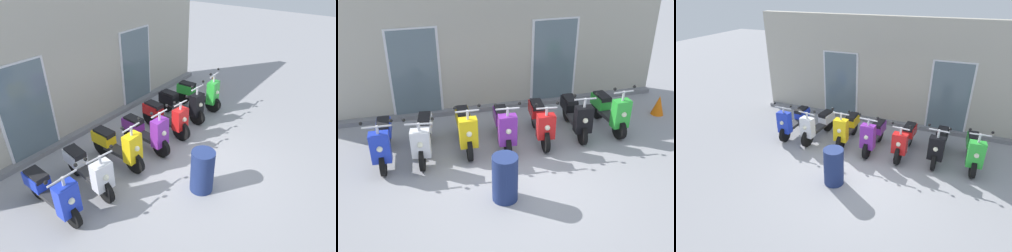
{
  "view_description": "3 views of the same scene",
  "coord_description": "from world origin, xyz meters",
  "views": [
    {
      "loc": [
        -4.65,
        -2.82,
        4.33
      ],
      "look_at": [
        0.16,
        0.74,
        0.73
      ],
      "focal_mm": 32.27,
      "sensor_mm": 36.0,
      "label": 1
    },
    {
      "loc": [
        -1.91,
        -6.29,
        4.83
      ],
      "look_at": [
        -0.11,
        0.75,
        0.77
      ],
      "focal_mm": 42.98,
      "sensor_mm": 36.0,
      "label": 2
    },
    {
      "loc": [
        1.81,
        -5.75,
        4.33
      ],
      "look_at": [
        -0.75,
        0.79,
        0.84
      ],
      "focal_mm": 30.8,
      "sensor_mm": 36.0,
      "label": 3
    }
  ],
  "objects": [
    {
      "name": "scooter_yellow",
      "position": [
        -0.87,
        1.36,
        0.5
      ],
      "size": [
        0.55,
        1.57,
        1.28
      ],
      "color": "black",
      "rests_on": "ground_plane"
    },
    {
      "name": "scooter_purple",
      "position": [
        -0.04,
        1.24,
        0.49
      ],
      "size": [
        0.57,
        1.53,
        1.28
      ],
      "color": "black",
      "rests_on": "ground_plane"
    },
    {
      "name": "ground_plane",
      "position": [
        0.0,
        0.0,
        0.0
      ],
      "size": [
        40.0,
        40.0,
        0.0
      ],
      "primitive_type": "plane",
      "color": "#939399"
    },
    {
      "name": "scooter_blue",
      "position": [
        -2.63,
        1.29,
        0.48
      ],
      "size": [
        0.62,
        1.62,
        1.22
      ],
      "color": "black",
      "rests_on": "ground_plane"
    },
    {
      "name": "scooter_green",
      "position": [
        2.6,
        1.37,
        0.48
      ],
      "size": [
        0.55,
        1.52,
        1.3
      ],
      "color": "black",
      "rests_on": "ground_plane"
    },
    {
      "name": "trash_bin",
      "position": [
        -0.47,
        -0.58,
        0.46
      ],
      "size": [
        0.48,
        0.48,
        0.92
      ],
      "primitive_type": "cylinder",
      "color": "navy",
      "rests_on": "ground_plane"
    },
    {
      "name": "scooter_black",
      "position": [
        1.74,
        1.42,
        0.47
      ],
      "size": [
        0.56,
        1.63,
        1.24
      ],
      "color": "black",
      "rests_on": "ground_plane"
    },
    {
      "name": "scooter_white",
      "position": [
        -1.8,
        1.28,
        0.48
      ],
      "size": [
        0.64,
        1.66,
        1.18
      ],
      "color": "black",
      "rests_on": "ground_plane"
    },
    {
      "name": "storefront_facade",
      "position": [
        0.0,
        3.31,
        1.68
      ],
      "size": [
        9.42,
        0.5,
        3.46
      ],
      "color": "#B2AD9E",
      "rests_on": "ground_plane"
    },
    {
      "name": "scooter_red",
      "position": [
        0.84,
        1.32,
        0.47
      ],
      "size": [
        0.54,
        1.63,
        1.17
      ],
      "color": "black",
      "rests_on": "ground_plane"
    }
  ]
}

